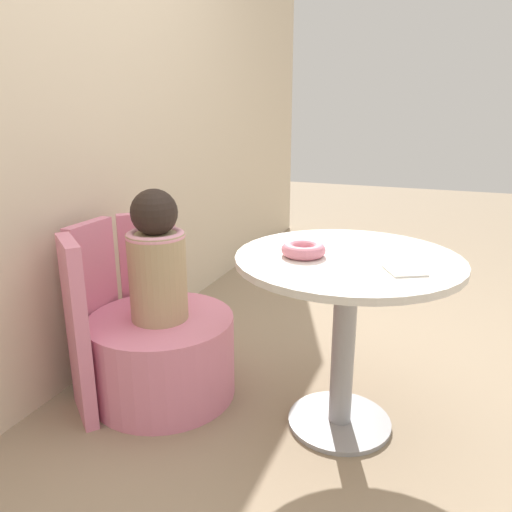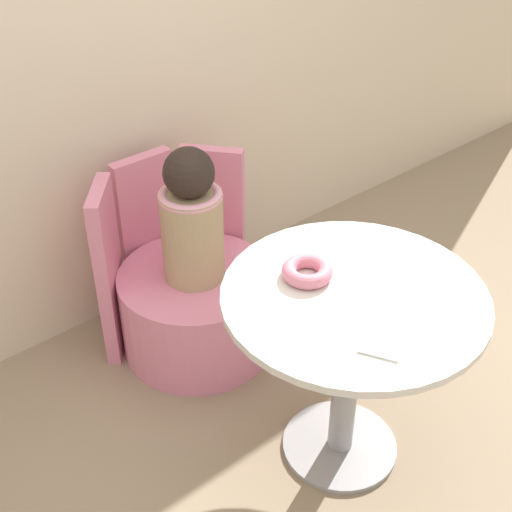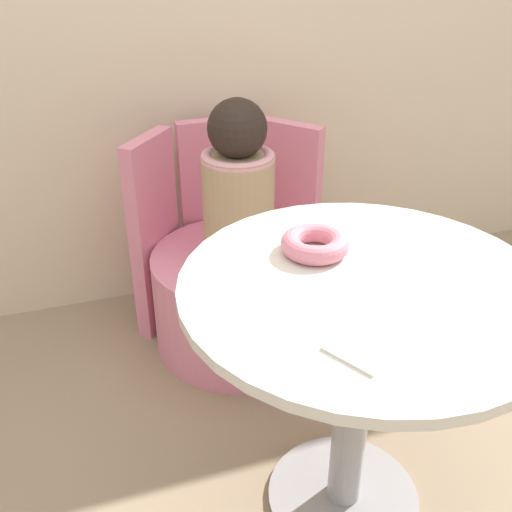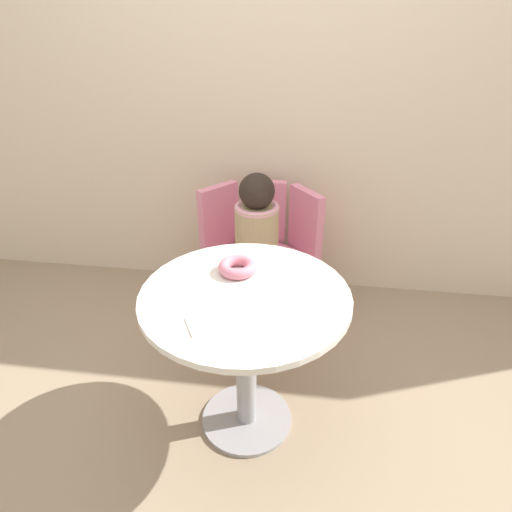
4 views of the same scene
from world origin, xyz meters
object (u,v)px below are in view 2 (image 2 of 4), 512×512
(child_figure, at_px, (192,219))
(tub_chair, at_px, (197,310))
(round_table, at_px, (351,334))
(donut, at_px, (307,271))

(child_figure, bearing_deg, tub_chair, 0.00)
(round_table, xyz_separation_m, tub_chair, (-0.06, 0.73, -0.34))
(donut, bearing_deg, round_table, -70.17)
(tub_chair, height_order, child_figure, child_figure)
(round_table, relative_size, donut, 5.11)
(round_table, xyz_separation_m, donut, (-0.05, 0.14, 0.18))
(round_table, distance_m, donut, 0.23)
(round_table, distance_m, tub_chair, 0.81)
(child_figure, relative_size, donut, 3.42)
(child_figure, height_order, donut, child_figure)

